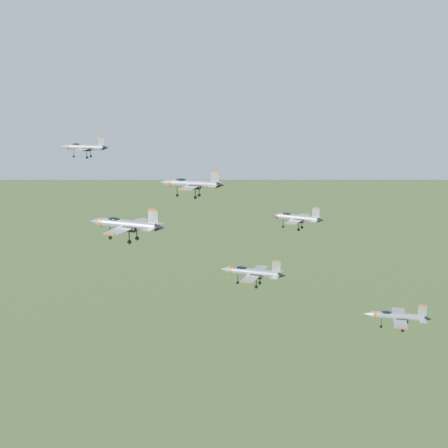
# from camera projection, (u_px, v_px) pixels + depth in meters

# --- Properties ---
(jet_lead) EXTENTS (10.78, 8.90, 2.88)m
(jet_lead) POSITION_uv_depth(u_px,v_px,m) (84.00, 147.00, 128.63)
(jet_lead) COLOR #AAB1B7
(jet_left_high) EXTENTS (12.44, 10.22, 3.34)m
(jet_left_high) POSITION_uv_depth(u_px,v_px,m) (191.00, 183.00, 113.16)
(jet_left_high) COLOR #AAB1B7
(jet_right_high) EXTENTS (13.49, 11.21, 3.60)m
(jet_right_high) POSITION_uv_depth(u_px,v_px,m) (126.00, 224.00, 97.89)
(jet_right_high) COLOR #AAB1B7
(jet_left_low) EXTENTS (11.22, 9.42, 3.01)m
(jet_left_low) POSITION_uv_depth(u_px,v_px,m) (295.00, 217.00, 119.72)
(jet_left_low) COLOR #AAB1B7
(jet_right_low) EXTENTS (11.72, 9.71, 3.13)m
(jet_right_low) POSITION_uv_depth(u_px,v_px,m) (252.00, 272.00, 105.39)
(jet_right_low) COLOR #AAB1B7
(jet_trail) EXTENTS (11.61, 9.58, 3.11)m
(jet_trail) POSITION_uv_depth(u_px,v_px,m) (397.00, 316.00, 108.55)
(jet_trail) COLOR #AAB1B7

